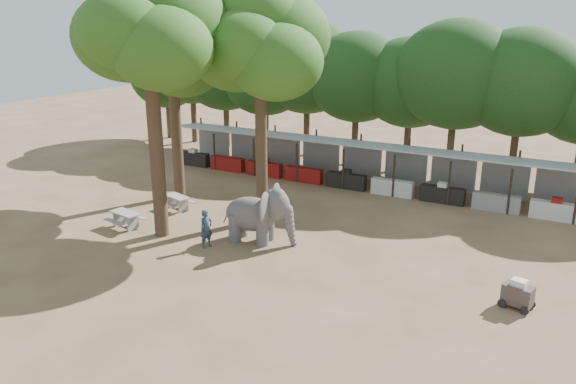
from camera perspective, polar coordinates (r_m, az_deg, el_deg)
The scene contains 11 objects.
ground at distance 21.88m, azimuth -4.01°, elevation -8.84°, with size 100.00×100.00×0.00m, color brown.
vendor_stalls at distance 33.24m, azimuth 8.84°, elevation 2.41°, with size 28.00×2.99×2.80m.
yard_tree_left at distance 30.91m, azimuth -11.75°, elevation 14.34°, with size 7.10×6.90×11.02m.
yard_tree_center at distance 25.13m, azimuth -14.01°, elevation 15.88°, with size 7.10×6.90×12.04m.
yard_tree_back at distance 26.57m, azimuth -2.92°, elevation 14.96°, with size 7.10×6.90×11.36m.
backdrop_trees at distance 37.28m, azimuth 11.92°, elevation 10.64°, with size 46.46×5.95×8.33m.
elephant at distance 24.89m, azimuth -2.89°, elevation -2.27°, with size 3.45×2.58×2.58m.
handler at distance 24.67m, azimuth -8.30°, elevation -3.72°, with size 0.61×0.41×1.70m, color #26384C.
picnic_table_near at distance 27.84m, azimuth -16.16°, elevation -2.51°, with size 1.78×1.66×0.78m.
picnic_table_far at distance 29.81m, azimuth -11.14°, elevation -0.88°, with size 1.79×1.69×0.73m.
cart_front at distance 21.19m, azimuth 22.31°, elevation -9.55°, with size 1.21×0.93×1.06m.
Camera 1 is at (10.69, -16.48, 9.65)m, focal length 35.00 mm.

